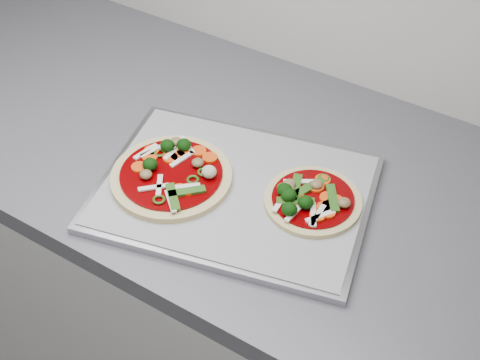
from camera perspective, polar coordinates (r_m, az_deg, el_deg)
The scene contains 6 objects.
base_cabinet at distance 1.64m, azimuth -11.30°, elevation -5.76°, with size 3.60×0.60×0.86m, color silver.
countertop at distance 1.34m, azimuth -13.94°, elevation 6.87°, with size 3.60×0.60×0.04m, color #5A5A61.
baking_tray at distance 1.06m, azimuth -0.46°, elevation -1.10°, with size 0.42×0.31×0.01m, color #9B9BA0.
parchment at distance 1.06m, azimuth -0.46°, elevation -0.80°, with size 0.41×0.30×0.00m, color #97979C.
pizza_left at distance 1.07m, azimuth -5.81°, elevation 0.54°, with size 0.25×0.25×0.03m.
pizza_right at distance 1.03m, azimuth 5.97°, elevation -1.64°, with size 0.16×0.16×0.03m.
Camera 1 is at (0.82, 0.59, 1.66)m, focal length 50.00 mm.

